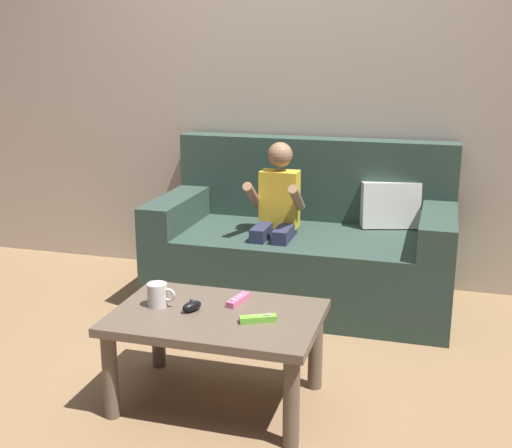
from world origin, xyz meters
The scene contains 9 objects.
ground_plane centered at (0.00, 0.00, 0.00)m, with size 9.23×9.23×0.00m, color olive.
wall_back centered at (0.00, 1.55, 1.25)m, with size 4.61×0.05×2.50m, color #B2A38E.
couch centered at (0.21, 1.16, 0.30)m, with size 1.62×0.80×0.88m.
person_seated_on_couch centered at (0.08, 0.98, 0.52)m, with size 0.29×0.35×0.90m.
coffee_table centered at (0.11, -0.05, 0.32)m, with size 0.81×0.54×0.38m.
game_remote_lime_near_edge centered at (0.29, -0.09, 0.40)m, with size 0.14×0.09×0.03m.
nunchuk_black centered at (0.01, -0.06, 0.40)m, with size 0.08×0.10×0.05m.
game_remote_pink_far_corner centered at (0.16, 0.07, 0.40)m, with size 0.06×0.14×0.03m.
coffee_mug centered at (-0.14, -0.05, 0.43)m, with size 0.12×0.08×0.09m.
Camera 1 is at (0.93, -2.32, 1.39)m, focal length 46.44 mm.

